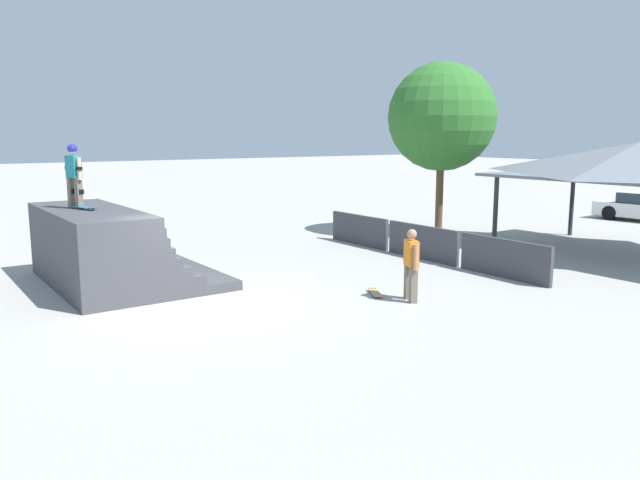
# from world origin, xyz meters

# --- Properties ---
(ground_plane) EXTENTS (160.00, 160.00, 0.00)m
(ground_plane) POSITION_xyz_m (0.00, 0.00, 0.00)
(ground_plane) COLOR #A3A09B
(quarter_pipe_ramp) EXTENTS (5.21, 3.85, 1.96)m
(quarter_pipe_ramp) POSITION_xyz_m (-3.15, -1.03, 0.85)
(quarter_pipe_ramp) COLOR #424247
(quarter_pipe_ramp) RESTS_ON ground
(skater_on_deck) EXTENTS (0.70, 0.34, 1.62)m
(skater_on_deck) POSITION_xyz_m (-3.56, -1.59, 2.89)
(skater_on_deck) COLOR #6B6051
(skater_on_deck) RESTS_ON quarter_pipe_ramp
(skateboard_on_deck) EXTENTS (0.83, 0.46, 0.09)m
(skateboard_on_deck) POSITION_xyz_m (-3.14, -1.47, 2.02)
(skateboard_on_deck) COLOR red
(skateboard_on_deck) RESTS_ON quarter_pipe_ramp
(bystander_walking) EXTENTS (0.66, 0.39, 1.68)m
(bystander_walking) POSITION_xyz_m (2.58, 4.22, 0.93)
(bystander_walking) COLOR #6B6051
(bystander_walking) RESTS_ON ground
(skateboard_on_ground) EXTENTS (0.83, 0.57, 0.09)m
(skateboard_on_ground) POSITION_xyz_m (1.65, 3.93, 0.06)
(skateboard_on_ground) COLOR blue
(skateboard_on_ground) RESTS_ON ground
(barrier_fence) EXTENTS (9.18, 0.12, 1.05)m
(barrier_fence) POSITION_xyz_m (-0.87, 7.95, 0.53)
(barrier_fence) COLOR #3D3D42
(barrier_fence) RESTS_ON ground
(pavilion_shelter) EXTENTS (8.50, 5.20, 3.58)m
(pavilion_shelter) POSITION_xyz_m (2.62, 13.70, 2.99)
(pavilion_shelter) COLOR #2D2D33
(pavilion_shelter) RESTS_ON ground
(tree_beside_pavilion) EXTENTS (4.04, 4.04, 6.49)m
(tree_beside_pavilion) POSITION_xyz_m (-3.95, 11.81, 4.46)
(tree_beside_pavilion) COLOR brown
(tree_beside_pavilion) RESTS_ON ground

